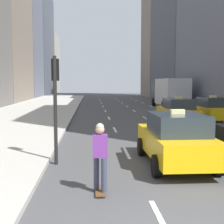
% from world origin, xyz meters
% --- Properties ---
extents(sidewalk_left, '(8.00, 66.00, 0.15)m').
position_xyz_m(sidewalk_left, '(-7.00, 27.00, 0.07)').
color(sidewalk_left, '#ADAAA3').
rests_on(sidewalk_left, ground).
extents(lane_markings, '(5.72, 56.00, 0.01)m').
position_xyz_m(lane_markings, '(2.60, 23.00, 0.01)').
color(lane_markings, white).
rests_on(lane_markings, ground).
extents(building_row_left, '(6.00, 92.23, 32.16)m').
position_xyz_m(building_row_left, '(-14.00, 42.63, 13.04)').
color(building_row_left, gray).
rests_on(building_row_left, ground).
extents(taxi_lead, '(2.02, 4.40, 1.87)m').
position_xyz_m(taxi_lead, '(6.80, 17.21, 0.88)').
color(taxi_lead, yellow).
rests_on(taxi_lead, ground).
extents(taxi_second, '(2.02, 4.40, 1.87)m').
position_xyz_m(taxi_second, '(4.00, 15.81, 0.88)').
color(taxi_second, yellow).
rests_on(taxi_second, ground).
extents(taxi_third, '(2.02, 4.40, 1.87)m').
position_xyz_m(taxi_third, '(1.20, 6.10, 0.88)').
color(taxi_third, yellow).
rests_on(taxi_third, ground).
extents(box_truck, '(2.58, 8.40, 3.15)m').
position_xyz_m(box_truck, '(6.80, 28.97, 1.71)').
color(box_truck, '#262628').
rests_on(box_truck, ground).
extents(skateboarder, '(0.36, 0.80, 1.75)m').
position_xyz_m(skateboarder, '(-1.36, 3.62, 0.96)').
color(skateboarder, brown).
rests_on(skateboarder, ground).
extents(traffic_light_pole, '(0.24, 0.42, 3.60)m').
position_xyz_m(traffic_light_pole, '(-2.75, 6.55, 2.41)').
color(traffic_light_pole, black).
rests_on(traffic_light_pole, ground).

